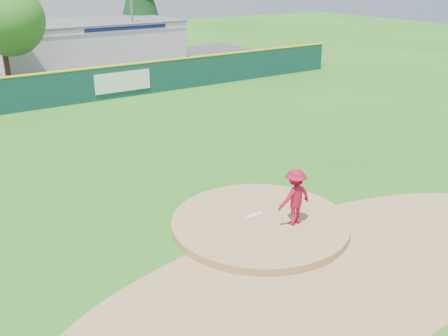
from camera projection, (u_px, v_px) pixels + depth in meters
ground at (260, 227)px, 15.51m from camera, size 120.00×120.00×0.00m
pitchers_mound at (260, 227)px, 15.51m from camera, size 5.50×5.50×0.50m
pitching_rubber at (254, 215)px, 15.64m from camera, size 0.60×0.15×0.04m
infield_dirt_arc at (329, 272)px, 13.20m from camera, size 15.40×15.40×0.01m
parking_lot at (33, 78)px, 36.30m from camera, size 44.00×16.00×0.02m
pitcher at (295, 197)px, 14.87m from camera, size 1.14×0.66×1.76m
van at (126, 76)px, 33.92m from camera, size 4.56×2.20×1.25m
pool_building_grp at (87, 41)px, 42.64m from camera, size 15.20×8.20×3.31m
fence_banners at (5, 97)px, 27.05m from camera, size 17.34×0.04×1.20m
outfield_fence at (71, 86)px, 28.97m from camera, size 40.00×0.14×2.07m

